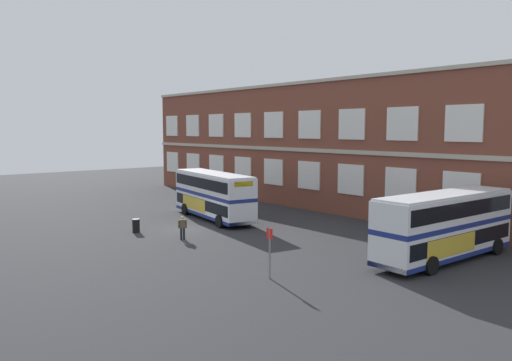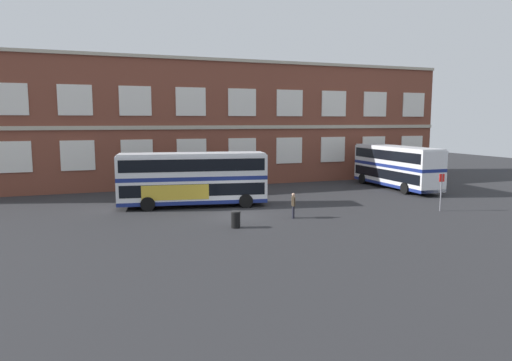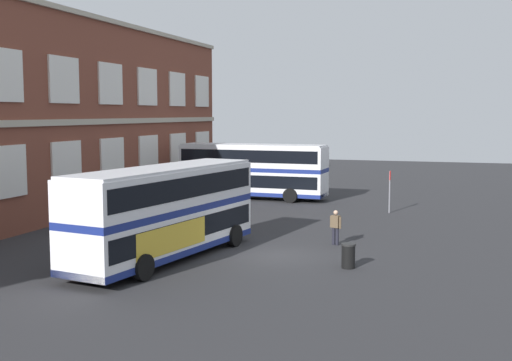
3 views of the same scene
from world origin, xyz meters
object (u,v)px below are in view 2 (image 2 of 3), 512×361
Objects in this scene: waiting_passenger at (293,204)px; station_litter_bin at (236,219)px; double_decker_middle at (396,166)px; bus_stand_flag at (441,189)px; double_decker_near at (193,178)px.

waiting_passenger reaches higher than station_litter_bin.
double_decker_middle is 11.21m from bus_stand_flag.
waiting_passenger is at bearing 17.27° from station_litter_bin.
double_decker_middle is at bearing 7.50° from double_decker_near.
double_decker_near is at bearing 130.05° from waiting_passenger.
double_decker_near is at bearing 154.48° from bus_stand_flag.
double_decker_middle is 6.52× the size of waiting_passenger.
station_litter_bin is at bearing 179.97° from bus_stand_flag.
bus_stand_flag is 15.49m from station_litter_bin.
double_decker_near reaches higher than waiting_passenger.
double_decker_near is 1.02× the size of double_decker_middle.
bus_stand_flag is (10.99, -1.40, 0.70)m from waiting_passenger.
station_litter_bin is at bearing -83.16° from double_decker_near.
double_decker_near is 6.63× the size of waiting_passenger.
double_decker_middle is (20.30, 2.67, 0.00)m from double_decker_near.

